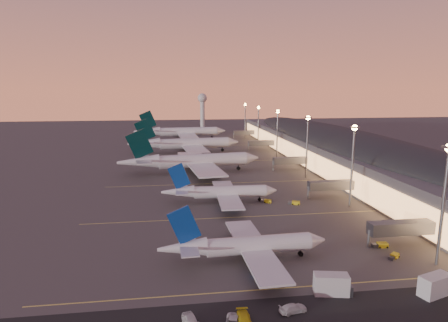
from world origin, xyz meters
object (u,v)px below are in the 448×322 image
airliner_wide_mid (185,144)px  radar_tower (202,104)px  catering_truck_b (436,285)px  airliner_narrow_south (245,246)px  service_van_d (244,322)px  baggage_tug_a (380,245)px  airliner_wide_near (191,161)px  airliner_narrow_north (220,192)px  baggage_tug_c (266,201)px  catering_truck_a (333,285)px  service_van_e (293,308)px  baggage_tug_d (294,203)px  baggage_tug_b (394,256)px  airliner_wide_far (181,132)px

airliner_wide_mid → radar_tower: (22.20, 150.80, 16.55)m
airliner_wide_mid → catering_truck_b: size_ratio=8.94×
airliner_narrow_south → service_van_d: airliner_narrow_south is taller
baggage_tug_a → airliner_wide_near: bearing=121.1°
airliner_narrow_north → baggage_tug_c: airliner_narrow_north is taller
catering_truck_a → service_van_e: (-8.94, -4.50, -1.07)m
baggage_tug_c → catering_truck_b: bearing=-48.7°
catering_truck_a → service_van_d: bearing=-147.1°
airliner_narrow_north → baggage_tug_d: bearing=-10.9°
catering_truck_b → airliner_narrow_north: bearing=99.8°
radar_tower → baggage_tug_c: 253.15m
catering_truck_a → service_van_d: (-17.71, -7.15, -0.96)m
airliner_wide_mid → service_van_d: 164.58m
baggage_tug_c → service_van_d: bearing=-81.7°
airliner_narrow_north → airliner_wide_mid: airliner_wide_mid is taller
radar_tower → baggage_tug_c: radar_tower is taller
baggage_tug_b → airliner_wide_far: bearing=66.6°
airliner_wide_near → baggage_tug_c: 52.99m
airliner_narrow_south → airliner_wide_near: 88.77m
catering_truck_b → service_van_d: 36.38m
baggage_tug_d → service_van_d: 66.14m
radar_tower → baggage_tug_b: 297.44m
catering_truck_a → catering_truck_b: 18.58m
baggage_tug_b → catering_truck_a: bearing=176.9°
airliner_narrow_north → catering_truck_a: bearing=-75.7°
catering_truck_b → service_van_d: catering_truck_b is taller
baggage_tug_b → baggage_tug_c: 47.27m
airliner_narrow_south → catering_truck_a: 20.41m
baggage_tug_a → airliner_narrow_north: bearing=135.6°
airliner_narrow_south → baggage_tug_c: bearing=67.2°
baggage_tug_a → service_van_d: bearing=-140.1°
catering_truck_a → catering_truck_b: (18.39, -2.70, 0.01)m
radar_tower → catering_truck_a: size_ratio=4.58×
baggage_tug_a → baggage_tug_c: (-17.99, 37.88, -0.03)m
service_van_d → service_van_e: size_ratio=1.16×
airliner_narrow_south → service_van_e: (4.44, -19.82, -2.72)m
baggage_tug_c → airliner_wide_near: bearing=140.2°
airliner_wide_near → catering_truck_b: (38.86, -106.49, -3.43)m
radar_tower → catering_truck_b: bearing=-86.7°
baggage_tug_b → airliner_wide_near: bearing=78.5°
baggage_tug_a → baggage_tug_c: bearing=121.4°
baggage_tug_c → catering_truck_a: 55.93m
airliner_narrow_south → radar_tower: radar_tower is taller
airliner_wide_mid → baggage_tug_b: bearing=-79.9°
baggage_tug_d → service_van_e: 60.43m
radar_tower → airliner_wide_mid: bearing=-98.4°
catering_truck_b → baggage_tug_c: bearing=88.0°
baggage_tug_d → airliner_wide_far: bearing=126.0°
airliner_narrow_north → service_van_d: airliner_narrow_north is taller
airliner_wide_far → baggage_tug_c: size_ratio=18.47×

